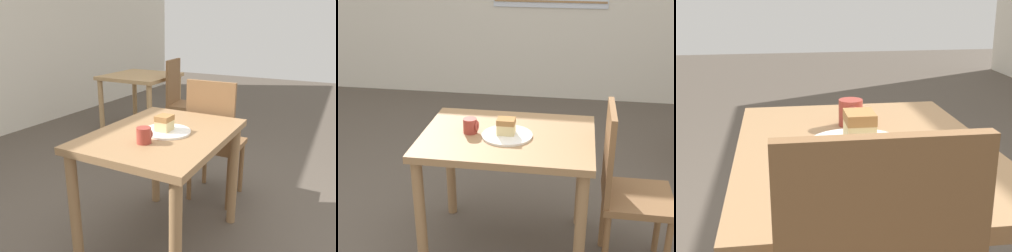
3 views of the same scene
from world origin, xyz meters
TOP-DOWN VIEW (x-y plane):
  - dining_table_near at (-0.00, 0.23)m, footprint 0.95×0.71m
  - chair_near_window at (0.65, 0.16)m, footprint 0.38×0.38m
  - plate at (0.00, 0.21)m, footprint 0.28×0.28m
  - cake_slice at (-0.01, 0.22)m, footprint 0.10×0.08m
  - coffee_mug at (-0.21, 0.23)m, footprint 0.08×0.08m

SIDE VIEW (x-z plane):
  - chair_near_window at x=0.65m, z-range 0.03..0.99m
  - dining_table_near at x=0.00m, z-range 0.25..0.99m
  - plate at x=0.00m, z-range 0.74..0.75m
  - coffee_mug at x=-0.21m, z-range 0.74..0.82m
  - cake_slice at x=-0.01m, z-range 0.75..0.84m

